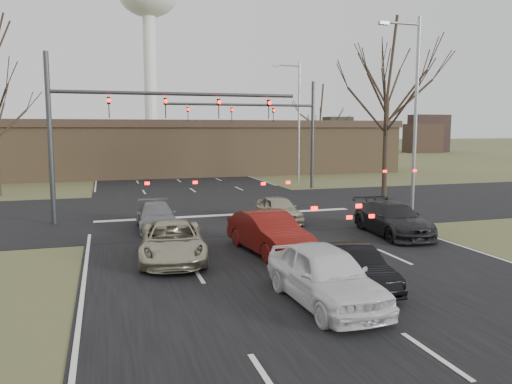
{
  "coord_description": "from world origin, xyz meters",
  "views": [
    {
      "loc": [
        -6.16,
        -11.97,
        4.5
      ],
      "look_at": [
        -0.41,
        6.81,
        2.0
      ],
      "focal_mm": 35.0,
      "sensor_mm": 36.0,
      "label": 1
    }
  ],
  "objects_px": {
    "car_charcoal_sedan": "(393,219)",
    "car_silver_ahead": "(279,209)",
    "water_tower": "(148,4)",
    "building": "(188,147)",
    "car_white_sedan": "(325,275)",
    "car_grey_ahead": "(156,216)",
    "streetlight_right_near": "(413,107)",
    "mast_arm_far": "(277,122)",
    "car_silver_suv": "(172,241)",
    "streetlight_right_far": "(297,115)",
    "mast_arm_near": "(122,117)",
    "car_black_hatch": "(353,267)",
    "car_red_ahead": "(269,233)"
  },
  "relations": [
    {
      "from": "mast_arm_far",
      "to": "car_silver_suv",
      "type": "distance_m",
      "value": 21.21
    },
    {
      "from": "streetlight_right_far",
      "to": "car_charcoal_sedan",
      "type": "distance_m",
      "value": 21.63
    },
    {
      "from": "car_charcoal_sedan",
      "to": "car_grey_ahead",
      "type": "relative_size",
      "value": 1.16
    },
    {
      "from": "water_tower",
      "to": "mast_arm_near",
      "type": "distance_m",
      "value": 111.8
    },
    {
      "from": "mast_arm_near",
      "to": "car_charcoal_sedan",
      "type": "xyz_separation_m",
      "value": [
        10.74,
        -6.72,
        -4.38
      ]
    },
    {
      "from": "car_charcoal_sedan",
      "to": "car_white_sedan",
      "type": "bearing_deg",
      "value": -127.93
    },
    {
      "from": "car_grey_ahead",
      "to": "mast_arm_near",
      "type": "bearing_deg",
      "value": 116.37
    },
    {
      "from": "water_tower",
      "to": "car_silver_ahead",
      "type": "relative_size",
      "value": 12.09
    },
    {
      "from": "streetlight_right_near",
      "to": "streetlight_right_far",
      "type": "height_order",
      "value": "same"
    },
    {
      "from": "car_white_sedan",
      "to": "car_grey_ahead",
      "type": "relative_size",
      "value": 1.09
    },
    {
      "from": "building",
      "to": "car_grey_ahead",
      "type": "bearing_deg",
      "value": -102.27
    },
    {
      "from": "car_charcoal_sedan",
      "to": "car_silver_ahead",
      "type": "relative_size",
      "value": 1.3
    },
    {
      "from": "car_silver_suv",
      "to": "building",
      "type": "bearing_deg",
      "value": 86.06
    },
    {
      "from": "car_silver_ahead",
      "to": "car_white_sedan",
      "type": "bearing_deg",
      "value": -103.89
    },
    {
      "from": "streetlight_right_near",
      "to": "car_silver_ahead",
      "type": "height_order",
      "value": "streetlight_right_near"
    },
    {
      "from": "streetlight_right_near",
      "to": "car_charcoal_sedan",
      "type": "bearing_deg",
      "value": -131.73
    },
    {
      "from": "streetlight_right_far",
      "to": "car_grey_ahead",
      "type": "xyz_separation_m",
      "value": [
        -13.32,
        -16.59,
        -4.99
      ]
    },
    {
      "from": "mast_arm_near",
      "to": "car_black_hatch",
      "type": "height_order",
      "value": "mast_arm_near"
    },
    {
      "from": "streetlight_right_far",
      "to": "car_charcoal_sedan",
      "type": "bearing_deg",
      "value": -100.44
    },
    {
      "from": "mast_arm_near",
      "to": "car_red_ahead",
      "type": "distance_m",
      "value": 10.33
    },
    {
      "from": "car_charcoal_sedan",
      "to": "car_grey_ahead",
      "type": "xyz_separation_m",
      "value": [
        -9.51,
        4.13,
        -0.1
      ]
    },
    {
      "from": "mast_arm_far",
      "to": "car_silver_suv",
      "type": "relative_size",
      "value": 2.37
    },
    {
      "from": "mast_arm_near",
      "to": "car_silver_ahead",
      "type": "xyz_separation_m",
      "value": [
        7.09,
        -2.55,
        -4.45
      ]
    },
    {
      "from": "building",
      "to": "streetlight_right_far",
      "type": "height_order",
      "value": "streetlight_right_far"
    },
    {
      "from": "water_tower",
      "to": "car_red_ahead",
      "type": "height_order",
      "value": "water_tower"
    },
    {
      "from": "building",
      "to": "mast_arm_near",
      "type": "distance_m",
      "value": 26.14
    },
    {
      "from": "car_white_sedan",
      "to": "car_grey_ahead",
      "type": "bearing_deg",
      "value": 103.73
    },
    {
      "from": "water_tower",
      "to": "streetlight_right_near",
      "type": "bearing_deg",
      "value": -88.53
    },
    {
      "from": "mast_arm_far",
      "to": "car_charcoal_sedan",
      "type": "relative_size",
      "value": 2.32
    },
    {
      "from": "mast_arm_far",
      "to": "car_black_hatch",
      "type": "distance_m",
      "value": 23.73
    },
    {
      "from": "streetlight_right_near",
      "to": "car_grey_ahead",
      "type": "xyz_separation_m",
      "value": [
        -12.82,
        0.41,
        -4.99
      ]
    },
    {
      "from": "water_tower",
      "to": "building",
      "type": "bearing_deg",
      "value": -92.79
    },
    {
      "from": "car_red_ahead",
      "to": "car_charcoal_sedan",
      "type": "bearing_deg",
      "value": 5.16
    },
    {
      "from": "car_silver_suv",
      "to": "car_black_hatch",
      "type": "distance_m",
      "value": 6.38
    },
    {
      "from": "water_tower",
      "to": "streetlight_right_near",
      "type": "xyz_separation_m",
      "value": [
        2.82,
        -110.0,
        -29.88
      ]
    },
    {
      "from": "car_red_ahead",
      "to": "water_tower",
      "type": "bearing_deg",
      "value": 79.0
    },
    {
      "from": "car_grey_ahead",
      "to": "car_black_hatch",
      "type": "bearing_deg",
      "value": -64.9
    },
    {
      "from": "building",
      "to": "car_silver_ahead",
      "type": "xyz_separation_m",
      "value": [
        -0.14,
        -27.55,
        -2.04
      ]
    },
    {
      "from": "mast_arm_far",
      "to": "building",
      "type": "bearing_deg",
      "value": 105.58
    },
    {
      "from": "streetlight_right_far",
      "to": "car_black_hatch",
      "type": "height_order",
      "value": "streetlight_right_far"
    },
    {
      "from": "water_tower",
      "to": "car_charcoal_sedan",
      "type": "xyz_separation_m",
      "value": [
        -0.49,
        -113.72,
        -34.77
      ]
    },
    {
      "from": "streetlight_right_far",
      "to": "car_silver_suv",
      "type": "height_order",
      "value": "streetlight_right_far"
    },
    {
      "from": "car_silver_suv",
      "to": "car_charcoal_sedan",
      "type": "height_order",
      "value": "car_charcoal_sedan"
    },
    {
      "from": "car_white_sedan",
      "to": "car_grey_ahead",
      "type": "distance_m",
      "value": 11.46
    },
    {
      "from": "car_grey_ahead",
      "to": "car_silver_ahead",
      "type": "xyz_separation_m",
      "value": [
        5.86,
        0.04,
        0.03
      ]
    },
    {
      "from": "mast_arm_far",
      "to": "car_black_hatch",
      "type": "xyz_separation_m",
      "value": [
        -5.68,
        -22.61,
        -4.42
      ]
    },
    {
      "from": "car_grey_ahead",
      "to": "car_silver_suv",
      "type": "bearing_deg",
      "value": -89.07
    },
    {
      "from": "streetlight_right_near",
      "to": "mast_arm_far",
      "type": "bearing_deg",
      "value": 101.47
    },
    {
      "from": "streetlight_right_far",
      "to": "car_silver_suv",
      "type": "xyz_separation_m",
      "value": [
        -13.32,
        -22.09,
        -4.93
      ]
    },
    {
      "from": "car_silver_suv",
      "to": "car_white_sedan",
      "type": "relative_size",
      "value": 1.04
    }
  ]
}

